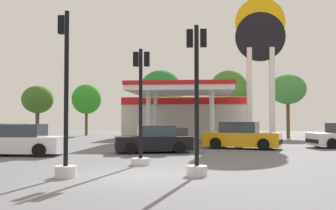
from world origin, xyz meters
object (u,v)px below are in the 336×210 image
object	(u,v)px
traffic_signal_0	(65,125)
car_2	(11,136)
traffic_signal_2	(141,120)
tree_2	(161,91)
car_1	(154,140)
tree_1	(87,99)
traffic_signal_1	(197,117)
car_0	(242,136)
tree_0	(38,100)
station_pole_sign	(260,50)
car_3	(19,141)
tree_3	(229,91)
tree_4	(288,89)

from	to	relation	value
traffic_signal_0	car_2	bearing A→B (deg)	123.67
traffic_signal_2	tree_2	xyz separation A→B (m)	(-2.07, 24.59, 2.87)
car_1	tree_1	size ratio (longest dim) A/B	0.79
car_2	traffic_signal_0	xyz separation A→B (m)	(8.27, -12.41, 0.94)
car_1	traffic_signal_1	distance (m)	8.49
car_0	tree_2	distance (m)	17.86
tree_0	tree_1	bearing A→B (deg)	27.54
car_0	car_2	world-z (taller)	car_0
station_pole_sign	tree_1	size ratio (longest dim) A/B	2.15
car_2	tree_2	bearing A→B (deg)	62.96
traffic_signal_0	traffic_signal_2	xyz separation A→B (m)	(1.78, 3.43, 0.15)
tree_0	car_3	bearing A→B (deg)	-67.99
station_pole_sign	tree_3	size ratio (longest dim) A/B	1.80
car_1	car_3	bearing A→B (deg)	-160.89
station_pole_sign	tree_1	distance (m)	19.25
car_2	tree_4	size ratio (longest dim) A/B	0.73
tree_3	car_3	bearing A→B (deg)	-119.59
traffic_signal_1	tree_4	xyz separation A→B (m)	(8.10, 25.65, 2.72)
car_3	tree_2	xyz separation A→B (m)	(4.45, 21.48, 3.94)
station_pole_sign	traffic_signal_2	bearing A→B (deg)	-112.31
traffic_signal_2	tree_0	distance (m)	27.12
traffic_signal_1	tree_4	distance (m)	27.03
tree_1	tree_3	size ratio (longest dim) A/B	0.84
traffic_signal_0	tree_0	bearing A→B (deg)	115.83
traffic_signal_1	traffic_signal_0	bearing A→B (deg)	-170.15
traffic_signal_0	tree_2	distance (m)	28.19
tree_1	tree_4	bearing A→B (deg)	-6.17
traffic_signal_0	tree_2	bearing A→B (deg)	90.61
traffic_signal_2	car_1	bearing A→B (deg)	92.21
traffic_signal_2	tree_4	distance (m)	25.31
car_0	car_2	xyz separation A→B (m)	(-14.72, 0.45, -0.06)
car_3	traffic_signal_0	xyz separation A→B (m)	(4.74, -6.55, 0.92)
traffic_signal_2	traffic_signal_1	bearing A→B (deg)	-50.43
station_pole_sign	tree_2	world-z (taller)	station_pole_sign
car_3	traffic_signal_0	distance (m)	8.14
tree_1	tree_2	size ratio (longest dim) A/B	0.80
car_3	tree_2	world-z (taller)	tree_2
tree_1	tree_2	xyz separation A→B (m)	(8.03, -0.53, 0.77)
car_3	tree_1	bearing A→B (deg)	99.26
traffic_signal_0	traffic_signal_1	xyz separation A→B (m)	(4.04, 0.70, 0.25)
traffic_signal_2	tree_0	size ratio (longest dim) A/B	0.88
traffic_signal_1	tree_1	world-z (taller)	tree_1
station_pole_sign	car_0	bearing A→B (deg)	-105.20
car_3	tree_0	distance (m)	21.49
station_pole_sign	car_0	xyz separation A→B (m)	(-2.31, -8.50, -6.71)
tree_4	traffic_signal_0	bearing A→B (deg)	-114.72
car_0	traffic_signal_2	size ratio (longest dim) A/B	1.06
traffic_signal_2	tree_0	xyz separation A→B (m)	(-14.49, 22.84, 1.95)
traffic_signal_0	station_pole_sign	bearing A→B (deg)	66.82
car_0	traffic_signal_1	xyz separation A→B (m)	(-2.42, -11.26, 1.14)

